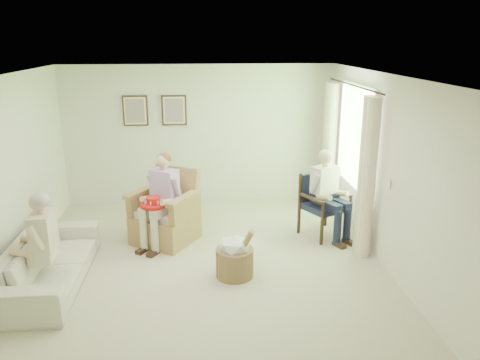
{
  "coord_description": "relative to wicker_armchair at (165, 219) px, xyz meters",
  "views": [
    {
      "loc": [
        -0.0,
        -5.89,
        3.05
      ],
      "look_at": [
        0.57,
        0.64,
        1.05
      ],
      "focal_mm": 35.0,
      "sensor_mm": 36.0,
      "label": 1
    }
  ],
  "objects": [
    {
      "name": "curtain_left",
      "position": [
        2.9,
        -0.74,
        0.8
      ],
      "size": [
        0.34,
        0.34,
        2.3
      ],
      "primitive_type": "cylinder",
      "color": "#FEE7C7",
      "rests_on": "ground"
    },
    {
      "name": "right_wall",
      "position": [
        3.07,
        -0.96,
        0.95
      ],
      "size": [
        0.04,
        5.5,
        2.6
      ],
      "primitive_type": "cube",
      "color": "silver",
      "rests_on": "ground"
    },
    {
      "name": "hatbox",
      "position": [
        0.99,
        -1.26,
        -0.07
      ],
      "size": [
        0.64,
        0.64,
        0.73
      ],
      "color": "tan",
      "rests_on": "ground"
    },
    {
      "name": "person_sofa",
      "position": [
        -1.38,
        -1.51,
        0.37
      ],
      "size": [
        0.42,
        0.62,
        1.28
      ],
      "rotation": [
        0.0,
        0.0,
        -1.55
      ],
      "color": "beige",
      "rests_on": "ground"
    },
    {
      "name": "sofa",
      "position": [
        -1.38,
        -1.24,
        -0.04
      ],
      "size": [
        2.13,
        0.83,
        0.62
      ],
      "primitive_type": "imported",
      "rotation": [
        0.0,
        0.0,
        1.57
      ],
      "color": "beige",
      "rests_on": "ground"
    },
    {
      "name": "back_wall",
      "position": [
        0.57,
        1.79,
        0.95
      ],
      "size": [
        5.0,
        0.04,
        2.6
      ],
      "primitive_type": "cube",
      "color": "silver",
      "rests_on": "ground"
    },
    {
      "name": "wood_armchair",
      "position": [
        2.52,
        0.06,
        0.18
      ],
      "size": [
        0.63,
        0.6,
        0.98
      ],
      "rotation": [
        0.0,
        0.0,
        0.48
      ],
      "color": "black",
      "rests_on": "ground"
    },
    {
      "name": "front_wall",
      "position": [
        0.57,
        -3.71,
        0.95
      ],
      "size": [
        5.0,
        0.04,
        2.6
      ],
      "primitive_type": "cube",
      "color": "silver",
      "rests_on": "ground"
    },
    {
      "name": "window",
      "position": [
        3.03,
        0.24,
        1.23
      ],
      "size": [
        0.13,
        2.5,
        1.63
      ],
      "color": "#2D6B23",
      "rests_on": "right_wall"
    },
    {
      "name": "floor",
      "position": [
        0.57,
        -0.96,
        -0.35
      ],
      "size": [
        5.5,
        5.5,
        0.0
      ],
      "primitive_type": "plane",
      "color": "beige",
      "rests_on": "ground"
    },
    {
      "name": "person_wicker",
      "position": [
        0.0,
        -0.15,
        0.46
      ],
      "size": [
        0.4,
        0.63,
        1.39
      ],
      "rotation": [
        0.0,
        0.0,
        -0.55
      ],
      "color": "beige",
      "rests_on": "ground"
    },
    {
      "name": "red_hat",
      "position": [
        -0.14,
        -0.31,
        0.38
      ],
      "size": [
        0.38,
        0.38,
        0.14
      ],
      "color": "red",
      "rests_on": "person_wicker"
    },
    {
      "name": "ceiling",
      "position": [
        0.57,
        -0.96,
        2.25
      ],
      "size": [
        5.0,
        5.5,
        0.02
      ],
      "primitive_type": "cube",
      "color": "white",
      "rests_on": "back_wall"
    },
    {
      "name": "framed_print_left",
      "position": [
        -0.58,
        1.75,
        1.43
      ],
      "size": [
        0.45,
        0.05,
        0.55
      ],
      "color": "#382114",
      "rests_on": "back_wall"
    },
    {
      "name": "wicker_armchair",
      "position": [
        0.0,
        0.0,
        0.0
      ],
      "size": [
        0.87,
        0.87,
        1.12
      ],
      "rotation": [
        0.0,
        0.0,
        -0.55
      ],
      "color": "#A38A4D",
      "rests_on": "ground"
    },
    {
      "name": "curtain_right",
      "position": [
        2.9,
        1.22,
        0.8
      ],
      "size": [
        0.34,
        0.34,
        2.3
      ],
      "primitive_type": "cylinder",
      "color": "#FEE7C7",
      "rests_on": "ground"
    },
    {
      "name": "framed_print_right",
      "position": [
        0.12,
        1.75,
        1.43
      ],
      "size": [
        0.45,
        0.05,
        0.55
      ],
      "color": "#382114",
      "rests_on": "back_wall"
    },
    {
      "name": "person_dark",
      "position": [
        2.52,
        -0.1,
        0.45
      ],
      "size": [
        0.4,
        0.62,
        1.37
      ],
      "rotation": [
        0.0,
        0.0,
        0.48
      ],
      "color": "#181C35",
      "rests_on": "ground"
    },
    {
      "name": "left_wall",
      "position": [
        -1.93,
        -0.96,
        0.95
      ],
      "size": [
        0.04,
        5.5,
        2.6
      ],
      "primitive_type": "cube",
      "color": "silver",
      "rests_on": "ground"
    }
  ]
}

